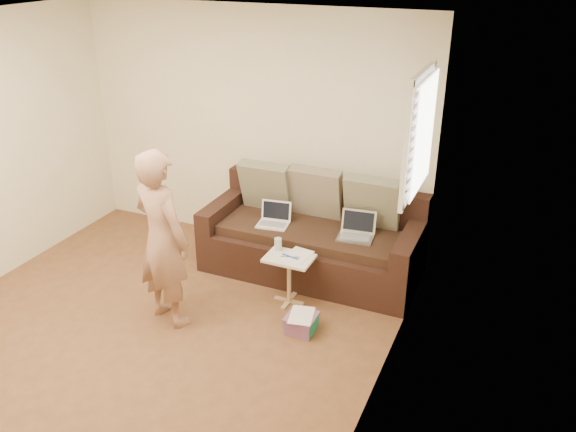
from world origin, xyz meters
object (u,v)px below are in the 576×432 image
object	(u,v)px
sofa	(312,235)
striped_box	(301,323)
laptop_silver	(355,239)
laptop_white	(273,226)
drinking_glass	(278,244)
side_table	(289,280)
person	(162,239)

from	to	relation	value
sofa	striped_box	bearing A→B (deg)	-73.19
laptop_silver	laptop_white	xyz separation A→B (m)	(-0.86, -0.06, 0.00)
sofa	laptop_white	bearing A→B (deg)	-159.52
drinking_glass	laptop_silver	bearing A→B (deg)	36.41
sofa	laptop_white	distance (m)	0.41
sofa	drinking_glass	size ratio (longest dim) A/B	18.33
laptop_silver	side_table	size ratio (longest dim) A/B	0.70
sofa	striped_box	size ratio (longest dim) A/B	8.39
sofa	drinking_glass	xyz separation A→B (m)	(-0.13, -0.54, 0.12)
laptop_silver	striped_box	size ratio (longest dim) A/B	1.30
laptop_white	side_table	distance (m)	0.68
person	striped_box	xyz separation A→B (m)	(1.18, 0.30, -0.74)
person	drinking_glass	distance (m)	1.11
laptop_silver	side_table	distance (m)	0.77
side_table	drinking_glass	world-z (taller)	drinking_glass
laptop_silver	side_table	bearing A→B (deg)	-136.67
laptop_white	drinking_glass	distance (m)	0.46
laptop_white	side_table	size ratio (longest dim) A/B	0.64
laptop_white	sofa	bearing A→B (deg)	12.80
person	side_table	size ratio (longest dim) A/B	3.36
sofa	laptop_silver	distance (m)	0.50
drinking_glass	striped_box	size ratio (longest dim) A/B	0.46
laptop_white	side_table	xyz separation A→B (m)	(0.39, -0.49, -0.28)
sofa	striped_box	xyz separation A→B (m)	(0.31, -1.01, -0.34)
laptop_white	person	xyz separation A→B (m)	(-0.51, -1.17, 0.30)
drinking_glass	striped_box	distance (m)	0.80
side_table	laptop_white	bearing A→B (deg)	128.93
sofa	laptop_silver	xyz separation A→B (m)	(0.48, -0.08, 0.10)
laptop_white	striped_box	distance (m)	1.19
sofa	person	xyz separation A→B (m)	(-0.88, -1.31, 0.39)
person	drinking_glass	bearing A→B (deg)	-116.80
laptop_white	striped_box	bearing A→B (deg)	-59.83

